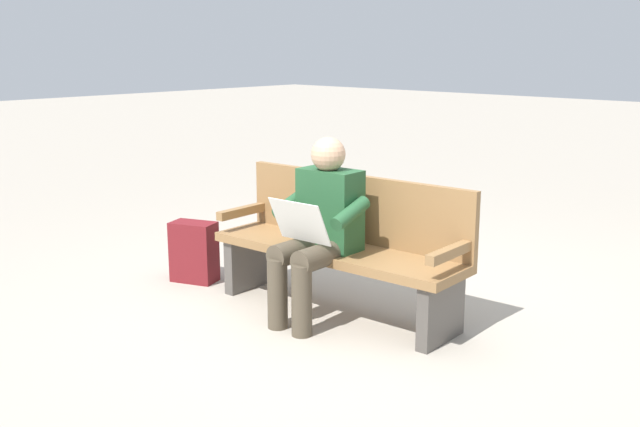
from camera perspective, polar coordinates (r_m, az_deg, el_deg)
The scene contains 4 objects.
ground_plane at distance 5.00m, azimuth 1.20°, elevation -7.57°, with size 40.00×40.00×0.00m, color #A89E8E.
bench_near at distance 4.91m, azimuth 1.74°, elevation -2.32°, with size 1.82×0.58×0.90m.
person_seated at distance 4.69m, azimuth -0.08°, elevation -0.88°, with size 0.59×0.59×1.18m.
backpack at distance 5.65m, azimuth -9.62°, elevation -2.94°, with size 0.38×0.31×0.45m.
Camera 1 is at (-3.08, 3.52, 1.75)m, focal length 41.64 mm.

